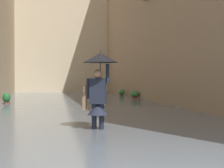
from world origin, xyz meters
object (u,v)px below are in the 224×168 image
Objects in this scene: potted_plant_far_left at (135,95)px; potted_plant_mid_right at (6,100)px; person_wading at (99,81)px; potted_plant_mid_left at (122,94)px.

potted_plant_far_left is 7.11m from potted_plant_mid_right.
person_wading is 3.16× the size of potted_plant_mid_left.
potted_plant_mid_right is (6.70, 5.00, 0.01)m from potted_plant_mid_left.
potted_plant_far_left is (-3.86, -10.60, -0.95)m from person_wading.
potted_plant_far_left is at bearing -110.00° from person_wading.
person_wading is 8.99m from potted_plant_mid_right.
potted_plant_mid_left is 8.36m from potted_plant_mid_right.
potted_plant_far_left is at bearing -162.38° from potted_plant_mid_right.
person_wading is 11.32m from potted_plant_far_left.
potted_plant_mid_right is at bearing -70.96° from person_wading.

